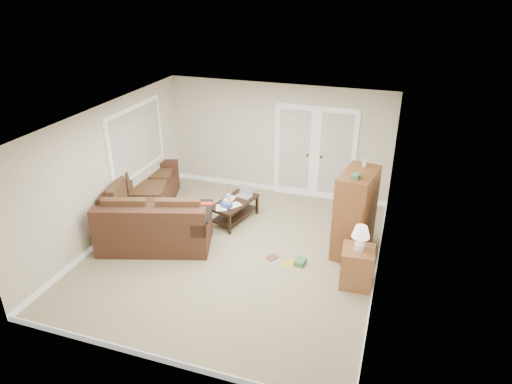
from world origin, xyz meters
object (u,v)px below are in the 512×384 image
(coffee_table, at_px, (235,210))
(tv_armoire, at_px, (355,213))
(side_cabinet, at_px, (357,264))
(sectional_sofa, at_px, (148,209))

(coffee_table, relative_size, tv_armoire, 0.70)
(coffee_table, height_order, tv_armoire, tv_armoire)
(tv_armoire, distance_m, side_cabinet, 1.07)
(coffee_table, bearing_deg, side_cabinet, -14.00)
(tv_armoire, bearing_deg, side_cabinet, -69.09)
(coffee_table, bearing_deg, sectional_sofa, -140.10)
(sectional_sofa, xyz_separation_m, coffee_table, (1.54, 0.76, -0.13))
(sectional_sofa, xyz_separation_m, side_cabinet, (4.16, -0.61, 0.02))
(sectional_sofa, bearing_deg, side_cabinet, -25.66)
(sectional_sofa, height_order, side_cabinet, side_cabinet)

